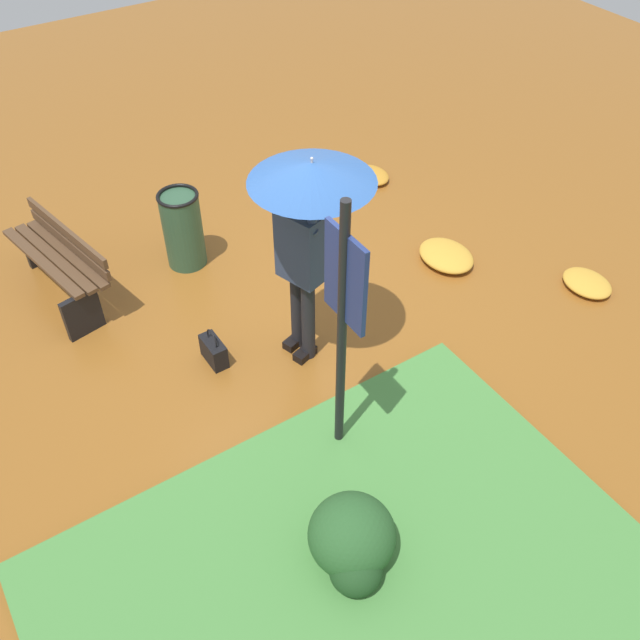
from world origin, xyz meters
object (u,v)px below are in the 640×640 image
object	(u,v)px
person_with_umbrella	(307,211)
handbag	(214,351)
info_sign_post	(344,308)
trash_bin	(183,229)
park_bench	(60,261)

from	to	relation	value
person_with_umbrella	handbag	size ratio (longest dim) A/B	5.53
info_sign_post	handbag	distance (m)	1.93
trash_bin	park_bench	bearing A→B (deg)	-98.71
person_with_umbrella	handbag	bearing A→B (deg)	-116.79
person_with_umbrella	handbag	xyz separation A→B (m)	(-0.38, -0.76, -1.42)
handbag	park_bench	world-z (taller)	park_bench
handbag	trash_bin	distance (m)	1.53
person_with_umbrella	trash_bin	distance (m)	2.18
person_with_umbrella	park_bench	bearing A→B (deg)	-142.24
person_with_umbrella	trash_bin	xyz separation A→B (m)	(-1.83, -0.36, -1.13)
person_with_umbrella	info_sign_post	distance (m)	1.01
handbag	trash_bin	world-z (taller)	trash_bin
park_bench	trash_bin	distance (m)	1.22
person_with_umbrella	park_bench	size ratio (longest dim) A/B	1.45
info_sign_post	handbag	bearing A→B (deg)	-161.50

